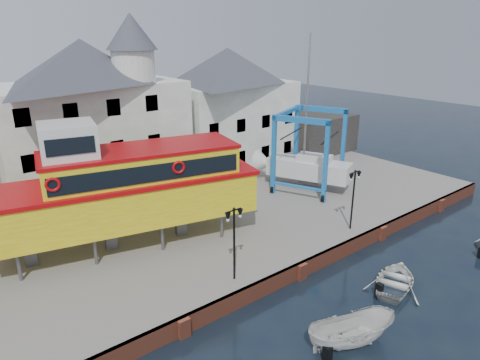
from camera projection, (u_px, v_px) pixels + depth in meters
ground at (301, 279)px, 25.09m from camera, size 140.00×140.00×0.00m
hardstanding at (198, 212)px, 33.04m from camera, size 44.00×22.00×1.00m
quay_wall at (300, 271)px, 25.00m from camera, size 44.00×0.47×1.00m
building_white_main at (91, 117)px, 33.37m from camera, size 14.00×8.30×14.00m
building_white_right at (228, 107)px, 42.20m from camera, size 12.00×8.00×11.20m
shed_dark at (310, 132)px, 47.79m from camera, size 8.00×7.00×4.00m
lamp_post_left at (234, 226)px, 22.24m from camera, size 1.12×0.32×4.20m
lamp_post_right at (354, 185)px, 28.10m from camera, size 1.12×0.32×4.20m
tour_boat at (106, 191)px, 25.31m from camera, size 18.91×8.31×8.01m
travel_lift at (300, 163)px, 36.39m from camera, size 7.23×8.47×12.59m
motorboat_a at (350, 345)px, 19.82m from camera, size 4.64×3.13×1.68m
motorboat_b at (395, 285)px, 24.44m from camera, size 5.08×4.41×0.88m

